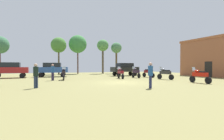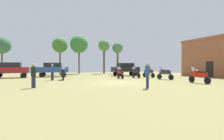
{
  "view_description": "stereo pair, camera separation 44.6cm",
  "coord_description": "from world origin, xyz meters",
  "px_view_note": "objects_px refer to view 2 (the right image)",
  "views": [
    {
      "loc": [
        -6.66,
        -14.56,
        1.55
      ],
      "look_at": [
        1.84,
        6.56,
        1.03
      ],
      "focal_mm": 27.63,
      "sensor_mm": 36.0,
      "label": 1
    },
    {
      "loc": [
        -6.24,
        -14.72,
        1.55
      ],
      "look_at": [
        1.84,
        6.56,
        1.03
      ],
      "focal_mm": 27.63,
      "sensor_mm": 36.0,
      "label": 2
    }
  ],
  "objects_px": {
    "motorcycle_8": "(199,75)",
    "car_2": "(11,69)",
    "motorcycle_2": "(165,73)",
    "person_1": "(147,73)",
    "car_1": "(125,68)",
    "tree_4": "(118,49)",
    "tree_6": "(104,46)",
    "person_3": "(33,74)",
    "tree_2": "(2,45)",
    "tree_3": "(60,45)",
    "motorcycle_7": "(63,73)",
    "motorcycle_3": "(120,73)",
    "person_2": "(52,71)",
    "car_3": "(53,69)",
    "motorcycle_5": "(149,72)",
    "motorcycle_1": "(136,72)",
    "tree_5": "(79,44)"
  },
  "relations": [
    {
      "from": "motorcycle_8",
      "to": "car_2",
      "type": "bearing_deg",
      "value": 138.42
    },
    {
      "from": "motorcycle_2",
      "to": "person_1",
      "type": "bearing_deg",
      "value": -150.85
    },
    {
      "from": "car_1",
      "to": "tree_4",
      "type": "relative_size",
      "value": 0.68
    },
    {
      "from": "person_1",
      "to": "car_2",
      "type": "bearing_deg",
      "value": 51.84
    },
    {
      "from": "tree_4",
      "to": "tree_6",
      "type": "bearing_deg",
      "value": 169.4
    },
    {
      "from": "car_2",
      "to": "person_3",
      "type": "relative_size",
      "value": 2.51
    },
    {
      "from": "car_2",
      "to": "tree_4",
      "type": "distance_m",
      "value": 20.06
    },
    {
      "from": "tree_2",
      "to": "tree_6",
      "type": "xyz_separation_m",
      "value": [
        17.86,
        0.84,
        0.65
      ]
    },
    {
      "from": "car_2",
      "to": "tree_3",
      "type": "bearing_deg",
      "value": -40.54
    },
    {
      "from": "tree_3",
      "to": "tree_6",
      "type": "distance_m",
      "value": 8.68
    },
    {
      "from": "motorcycle_7",
      "to": "motorcycle_3",
      "type": "bearing_deg",
      "value": 4.99
    },
    {
      "from": "tree_6",
      "to": "tree_3",
      "type": "bearing_deg",
      "value": -178.92
    },
    {
      "from": "car_2",
      "to": "person_2",
      "type": "height_order",
      "value": "car_2"
    },
    {
      "from": "car_3",
      "to": "person_2",
      "type": "relative_size",
      "value": 2.59
    },
    {
      "from": "motorcycle_8",
      "to": "tree_4",
      "type": "height_order",
      "value": "tree_4"
    },
    {
      "from": "motorcycle_5",
      "to": "person_3",
      "type": "height_order",
      "value": "person_3"
    },
    {
      "from": "tree_2",
      "to": "person_1",
      "type": "bearing_deg",
      "value": -59.45
    },
    {
      "from": "motorcycle_1",
      "to": "car_1",
      "type": "height_order",
      "value": "car_1"
    },
    {
      "from": "person_2",
      "to": "tree_3",
      "type": "relative_size",
      "value": 0.26
    },
    {
      "from": "motorcycle_1",
      "to": "motorcycle_8",
      "type": "height_order",
      "value": "motorcycle_1"
    },
    {
      "from": "car_1",
      "to": "car_3",
      "type": "relative_size",
      "value": 0.97
    },
    {
      "from": "motorcycle_5",
      "to": "tree_2",
      "type": "relative_size",
      "value": 0.35
    },
    {
      "from": "person_3",
      "to": "tree_2",
      "type": "distance_m",
      "value": 20.88
    },
    {
      "from": "car_1",
      "to": "tree_6",
      "type": "xyz_separation_m",
      "value": [
        -0.63,
        8.92,
        4.41
      ]
    },
    {
      "from": "motorcycle_7",
      "to": "tree_5",
      "type": "bearing_deg",
      "value": 81.25
    },
    {
      "from": "motorcycle_3",
      "to": "person_1",
      "type": "distance_m",
      "value": 9.42
    },
    {
      "from": "motorcycle_8",
      "to": "car_3",
      "type": "relative_size",
      "value": 0.49
    },
    {
      "from": "motorcycle_5",
      "to": "tree_6",
      "type": "relative_size",
      "value": 0.32
    },
    {
      "from": "motorcycle_5",
      "to": "tree_5",
      "type": "bearing_deg",
      "value": -75.29
    },
    {
      "from": "person_3",
      "to": "tree_2",
      "type": "bearing_deg",
      "value": 65.56
    },
    {
      "from": "car_1",
      "to": "tree_4",
      "type": "xyz_separation_m",
      "value": [
        2.17,
        8.4,
        3.98
      ]
    },
    {
      "from": "motorcycle_2",
      "to": "car_3",
      "type": "xyz_separation_m",
      "value": [
        -11.69,
        10.13,
        0.46
      ]
    },
    {
      "from": "person_2",
      "to": "motorcycle_2",
      "type": "bearing_deg",
      "value": -52.62
    },
    {
      "from": "motorcycle_3",
      "to": "tree_5",
      "type": "distance_m",
      "value": 15.96
    },
    {
      "from": "tree_6",
      "to": "tree_2",
      "type": "bearing_deg",
      "value": -177.31
    },
    {
      "from": "motorcycle_7",
      "to": "motorcycle_8",
      "type": "bearing_deg",
      "value": -28.79
    },
    {
      "from": "motorcycle_2",
      "to": "motorcycle_1",
      "type": "bearing_deg",
      "value": 97.95
    },
    {
      "from": "person_3",
      "to": "tree_5",
      "type": "relative_size",
      "value": 0.23
    },
    {
      "from": "car_3",
      "to": "tree_6",
      "type": "relative_size",
      "value": 0.65
    },
    {
      "from": "tree_6",
      "to": "motorcycle_1",
      "type": "bearing_deg",
      "value": -90.37
    },
    {
      "from": "motorcycle_2",
      "to": "person_3",
      "type": "relative_size",
      "value": 1.25
    },
    {
      "from": "tree_4",
      "to": "tree_6",
      "type": "xyz_separation_m",
      "value": [
        -2.8,
        0.52,
        0.43
      ]
    },
    {
      "from": "car_1",
      "to": "car_2",
      "type": "height_order",
      "value": "same"
    },
    {
      "from": "motorcycle_5",
      "to": "motorcycle_7",
      "type": "xyz_separation_m",
      "value": [
        -11.17,
        -0.23,
        0.01
      ]
    },
    {
      "from": "motorcycle_8",
      "to": "tree_4",
      "type": "bearing_deg",
      "value": 84.78
    },
    {
      "from": "person_3",
      "to": "tree_4",
      "type": "xyz_separation_m",
      "value": [
        14.69,
        19.94,
        4.15
      ]
    },
    {
      "from": "motorcycle_1",
      "to": "car_2",
      "type": "height_order",
      "value": "car_2"
    },
    {
      "from": "person_1",
      "to": "tree_5",
      "type": "xyz_separation_m",
      "value": [
        -0.46,
        24.12,
        4.79
      ]
    },
    {
      "from": "motorcycle_3",
      "to": "tree_3",
      "type": "distance_m",
      "value": 16.03
    },
    {
      "from": "motorcycle_8",
      "to": "car_2",
      "type": "xyz_separation_m",
      "value": [
        -17.05,
        13.95,
        0.46
      ]
    }
  ]
}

